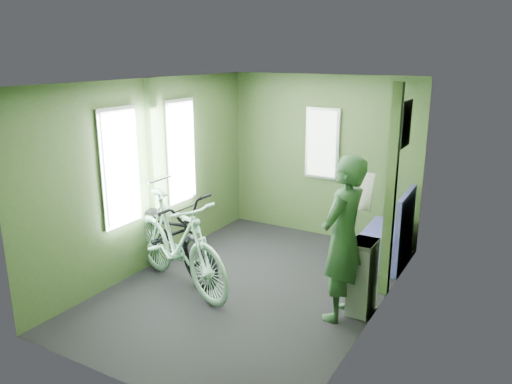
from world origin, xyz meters
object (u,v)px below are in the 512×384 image
(bench_seat, at_px, (388,242))
(bicycle_mint, at_px, (180,287))
(passenger, at_px, (343,239))
(waste_box, at_px, (362,277))
(bicycle_black, at_px, (170,271))

(bench_seat, bearing_deg, bicycle_mint, -136.85)
(bicycle_mint, distance_m, passenger, 2.01)
(waste_box, bearing_deg, bench_seat, 94.69)
(bicycle_black, relative_size, passenger, 1.18)
(bicycle_black, xyz_separation_m, bicycle_mint, (0.37, -0.28, 0.00))
(passenger, xyz_separation_m, bench_seat, (0.04, 1.57, -0.55))
(passenger, height_order, bench_seat, passenger)
(bicycle_mint, bearing_deg, bicycle_black, 72.27)
(bicycle_black, height_order, waste_box, waste_box)
(passenger, distance_m, waste_box, 0.51)
(bicycle_black, bearing_deg, waste_box, -64.71)
(bench_seat, bearing_deg, bicycle_black, -146.60)
(bicycle_black, xyz_separation_m, passenger, (2.18, 0.01, 0.84))
(waste_box, distance_m, bench_seat, 1.40)
(bicycle_mint, relative_size, waste_box, 2.36)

